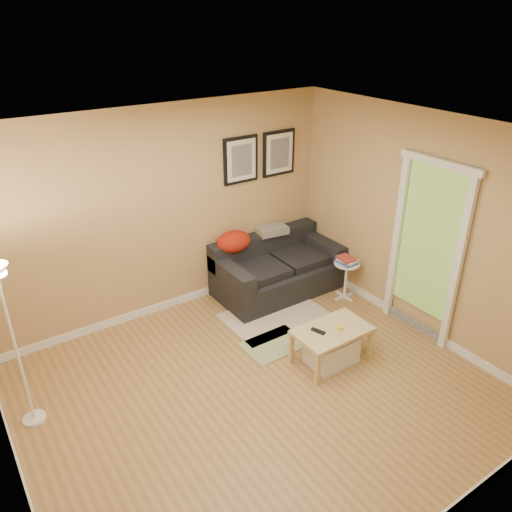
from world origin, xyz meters
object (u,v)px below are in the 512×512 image
Objects in this scene: side_table at (346,280)px; coffee_table at (331,345)px; storage_bin at (331,349)px; book_stack at (346,260)px; sofa at (278,266)px; floor_lamp at (17,353)px.

coffee_table is at bearing -139.60° from side_table.
book_stack is (1.08, 0.95, 0.40)m from storage_bin.
side_table reaches higher than storage_bin.
sofa is 3.13× the size of storage_bin.
coffee_table is 1.59× the size of side_table.
floor_lamp is at bearing 178.60° from coffee_table.
storage_bin is (-0.44, -1.59, -0.21)m from sofa.
sofa reaches higher than storage_bin.
sofa is 0.92m from side_table.
sofa is 1.63m from coffee_table.
book_stack is at bearing 41.42° from storage_bin.
side_table is at bearing 40.83° from storage_bin.
sofa is at bearing 134.80° from book_stack.
floor_lamp reaches higher than coffee_table.
floor_lamp reaches higher than sofa.
side_table is (0.64, -0.65, -0.11)m from sofa.
storage_bin is at bearing -139.17° from side_table.
coffee_table is 0.05m from storage_bin.
sofa is 3.26× the size of side_table.
sofa is 2.05× the size of coffee_table.
floor_lamp is at bearing -179.66° from book_stack.
side_table reaches higher than coffee_table.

